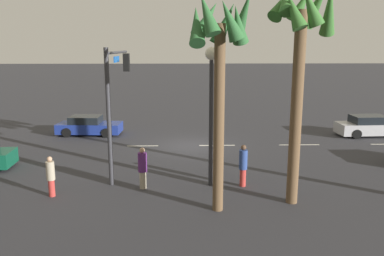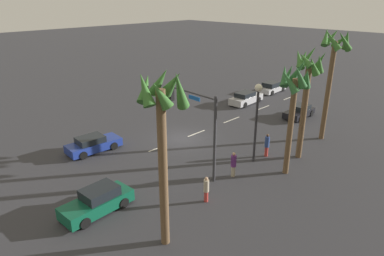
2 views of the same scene
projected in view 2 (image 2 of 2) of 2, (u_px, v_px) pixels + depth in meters
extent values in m
plane|color=#333338|center=(183.00, 138.00, 30.83)|extent=(220.00, 220.00, 0.00)
cube|color=silver|center=(288.00, 98.00, 42.73)|extent=(1.86, 0.14, 0.01)
cube|color=silver|center=(263.00, 108.00, 39.19)|extent=(2.35, 0.14, 0.01)
cube|color=silver|center=(231.00, 120.00, 35.38)|extent=(2.54, 0.14, 0.01)
cube|color=silver|center=(196.00, 133.00, 31.94)|extent=(2.23, 0.14, 0.01)
cube|color=silver|center=(158.00, 148.00, 28.86)|extent=(1.94, 0.14, 0.01)
cube|color=black|center=(299.00, 113.00, 36.03)|extent=(4.02, 1.76, 0.62)
cube|color=black|center=(301.00, 107.00, 35.98)|extent=(1.94, 1.52, 0.50)
cylinder|color=black|center=(300.00, 119.00, 34.74)|extent=(0.64, 0.23, 0.64)
cylinder|color=black|center=(286.00, 115.00, 35.76)|extent=(0.64, 0.23, 0.64)
cylinder|color=black|center=(311.00, 113.00, 36.40)|extent=(0.64, 0.23, 0.64)
cylinder|color=black|center=(298.00, 110.00, 37.42)|extent=(0.64, 0.23, 0.64)
cube|color=navy|center=(94.00, 145.00, 28.22)|extent=(4.46, 2.03, 0.67)
cube|color=black|center=(90.00, 140.00, 27.84)|extent=(2.18, 1.68, 0.49)
cylinder|color=black|center=(104.00, 140.00, 29.70)|extent=(0.65, 0.26, 0.64)
cylinder|color=black|center=(114.00, 146.00, 28.54)|extent=(0.65, 0.26, 0.64)
cylinder|color=black|center=(74.00, 149.00, 28.02)|extent=(0.65, 0.26, 0.64)
cylinder|color=black|center=(83.00, 155.00, 26.86)|extent=(0.65, 0.26, 0.64)
cube|color=#B7B7BC|center=(246.00, 99.00, 40.58)|extent=(4.76, 1.95, 0.74)
cube|color=black|center=(245.00, 94.00, 40.16)|extent=(2.31, 1.64, 0.51)
cylinder|color=black|center=(247.00, 97.00, 42.18)|extent=(0.65, 0.25, 0.64)
cylinder|color=black|center=(259.00, 100.00, 41.13)|extent=(0.65, 0.25, 0.64)
cylinder|color=black|center=(233.00, 102.00, 40.18)|extent=(0.65, 0.25, 0.64)
cylinder|color=black|center=(245.00, 105.00, 39.13)|extent=(0.65, 0.25, 0.64)
cube|color=#B7B7BC|center=(272.00, 89.00, 45.38)|extent=(4.44, 1.92, 0.61)
cube|color=black|center=(271.00, 84.00, 44.98)|extent=(2.15, 1.64, 0.59)
cylinder|color=black|center=(272.00, 87.00, 46.90)|extent=(0.65, 0.24, 0.64)
cylinder|color=black|center=(283.00, 89.00, 45.81)|extent=(0.65, 0.24, 0.64)
cylinder|color=black|center=(261.00, 90.00, 45.05)|extent=(0.65, 0.24, 0.64)
cylinder|color=black|center=(272.00, 93.00, 43.96)|extent=(0.65, 0.24, 0.64)
cube|color=#0F5138|center=(97.00, 204.00, 20.24)|extent=(4.34, 1.90, 0.75)
cube|color=black|center=(100.00, 192.00, 20.17)|extent=(2.12, 1.59, 0.59)
cylinder|color=black|center=(85.00, 223.00, 18.90)|extent=(0.65, 0.25, 0.64)
cylinder|color=black|center=(70.00, 211.00, 19.90)|extent=(0.65, 0.25, 0.64)
cylinder|color=black|center=(124.00, 203.00, 20.74)|extent=(0.65, 0.25, 0.64)
cylinder|color=black|center=(108.00, 193.00, 21.73)|extent=(0.65, 0.25, 0.64)
cylinder|color=#38383D|center=(215.00, 140.00, 22.71)|extent=(0.20, 0.20, 6.09)
cylinder|color=#38383D|center=(192.00, 93.00, 23.25)|extent=(0.36, 4.49, 0.12)
cube|color=black|center=(171.00, 94.00, 25.01)|extent=(0.34, 0.34, 0.95)
sphere|color=#360503|center=(170.00, 90.00, 25.03)|extent=(0.20, 0.20, 0.20)
sphere|color=#392605|center=(170.00, 94.00, 25.14)|extent=(0.20, 0.20, 0.20)
sphere|color=green|center=(170.00, 98.00, 25.25)|extent=(0.20, 0.20, 0.20)
cube|color=#1959B2|center=(194.00, 98.00, 23.21)|extent=(0.10, 1.10, 0.28)
cylinder|color=#2D2D33|center=(256.00, 128.00, 25.65)|extent=(0.18, 0.18, 5.55)
sphere|color=#F2EACC|center=(259.00, 88.00, 24.54)|extent=(0.56, 0.56, 0.56)
cylinder|color=#BF3833|center=(206.00, 196.00, 21.32)|extent=(0.36, 0.36, 0.72)
cylinder|color=#B2A58C|center=(206.00, 186.00, 21.05)|extent=(0.48, 0.48, 0.78)
sphere|color=tan|center=(206.00, 179.00, 20.86)|extent=(0.21, 0.21, 0.21)
cylinder|color=#B2A58C|center=(233.00, 171.00, 24.30)|extent=(0.40, 0.40, 0.77)
cylinder|color=#59266B|center=(234.00, 161.00, 24.01)|extent=(0.53, 0.53, 0.84)
sphere|color=tan|center=(234.00, 154.00, 23.81)|extent=(0.23, 0.23, 0.23)
cylinder|color=#BF3833|center=(266.00, 152.00, 27.32)|extent=(0.38, 0.38, 0.80)
cylinder|color=#2D478C|center=(267.00, 142.00, 27.02)|extent=(0.50, 0.50, 0.87)
sphere|color=brown|center=(268.00, 135.00, 26.82)|extent=(0.24, 0.24, 0.24)
cylinder|color=brown|center=(304.00, 112.00, 25.98)|extent=(0.45, 0.45, 7.45)
cone|color=#38702D|center=(305.00, 60.00, 24.17)|extent=(0.71, 1.34, 1.21)
cone|color=#38702D|center=(313.00, 66.00, 24.03)|extent=(1.18, 1.12, 1.46)
cone|color=#38702D|center=(319.00, 64.00, 24.23)|extent=(1.14, 0.70, 1.49)
cone|color=#38702D|center=(319.00, 62.00, 25.07)|extent=(0.93, 1.55, 1.91)
cone|color=#38702D|center=(308.00, 57.00, 25.39)|extent=(1.31, 1.48, 1.88)
cone|color=#38702D|center=(303.00, 59.00, 25.06)|extent=(1.15, 0.79, 1.39)
cone|color=#38702D|center=(299.00, 59.00, 24.51)|extent=(1.47, 1.48, 1.50)
cylinder|color=brown|center=(290.00, 128.00, 23.65)|extent=(0.40, 0.40, 6.92)
cone|color=#2D6633|center=(289.00, 82.00, 21.85)|extent=(0.59, 1.50, 1.63)
cone|color=#2D6633|center=(300.00, 77.00, 21.62)|extent=(1.18, 1.15, 1.55)
cone|color=#2D6633|center=(307.00, 79.00, 22.12)|extent=(1.23, 0.93, 1.48)
cone|color=#2D6633|center=(305.00, 79.00, 22.59)|extent=(1.02, 1.24, 1.44)
cone|color=#2D6633|center=(297.00, 72.00, 23.11)|extent=(1.08, 1.49, 1.92)
cone|color=#2D6633|center=(288.00, 76.00, 23.03)|extent=(1.27, 0.90, 1.65)
cone|color=#2D6633|center=(284.00, 76.00, 22.45)|extent=(1.40, 1.21, 1.51)
cylinder|color=brown|center=(163.00, 172.00, 16.44)|extent=(0.44, 0.44, 8.20)
cone|color=#38702D|center=(145.00, 90.00, 14.54)|extent=(0.78, 1.32, 1.55)
cone|color=#38702D|center=(161.00, 95.00, 14.41)|extent=(1.20, 1.12, 1.36)
cone|color=#38702D|center=(180.00, 90.00, 14.64)|extent=(1.41, 1.04, 1.90)
cone|color=#38702D|center=(173.00, 83.00, 15.38)|extent=(0.57, 1.39, 1.45)
cone|color=#38702D|center=(160.00, 82.00, 15.51)|extent=(1.26, 1.16, 1.42)
cone|color=#38702D|center=(145.00, 89.00, 15.08)|extent=(1.39, 1.19, 1.39)
cylinder|color=brown|center=(328.00, 92.00, 29.30)|extent=(0.42, 0.42, 8.53)
cone|color=#38702D|center=(332.00, 40.00, 26.98)|extent=(0.76, 1.69, 1.82)
cone|color=#38702D|center=(344.00, 41.00, 26.91)|extent=(1.70, 1.16, 1.76)
cone|color=#38702D|center=(347.00, 39.00, 27.41)|extent=(1.33, 0.99, 1.71)
cone|color=#38702D|center=(340.00, 41.00, 28.19)|extent=(0.71, 1.46, 1.40)
cone|color=#38702D|center=(332.00, 37.00, 28.30)|extent=(1.33, 1.26, 1.46)
cone|color=#38702D|center=(326.00, 37.00, 27.96)|extent=(1.48, 0.98, 1.58)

